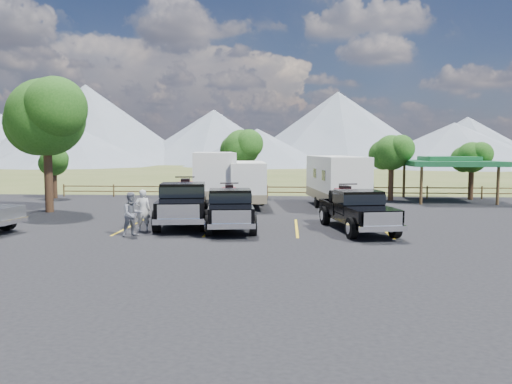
# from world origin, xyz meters

# --- Properties ---
(ground) EXTENTS (320.00, 320.00, 0.00)m
(ground) POSITION_xyz_m (0.00, 0.00, 0.00)
(ground) COLOR #475624
(ground) RESTS_ON ground
(asphalt_lot) EXTENTS (44.00, 34.00, 0.04)m
(asphalt_lot) POSITION_xyz_m (0.00, 3.00, 0.02)
(asphalt_lot) COLOR black
(asphalt_lot) RESTS_ON ground
(stall_lines) EXTENTS (12.12, 5.50, 0.01)m
(stall_lines) POSITION_xyz_m (0.00, 4.00, 0.04)
(stall_lines) COLOR gold
(stall_lines) RESTS_ON asphalt_lot
(tree_big_nw) EXTENTS (5.54, 5.18, 7.84)m
(tree_big_nw) POSITION_xyz_m (-12.55, 9.03, 5.60)
(tree_big_nw) COLOR black
(tree_big_nw) RESTS_ON ground
(tree_ne_a) EXTENTS (3.11, 2.92, 4.76)m
(tree_ne_a) POSITION_xyz_m (8.97, 17.01, 3.48)
(tree_ne_a) COLOR black
(tree_ne_a) RESTS_ON ground
(tree_ne_b) EXTENTS (2.77, 2.59, 4.27)m
(tree_ne_b) POSITION_xyz_m (14.98, 18.01, 3.13)
(tree_ne_b) COLOR black
(tree_ne_b) RESTS_ON ground
(tree_north) EXTENTS (3.46, 3.24, 5.25)m
(tree_north) POSITION_xyz_m (-2.03, 19.02, 3.83)
(tree_north) COLOR black
(tree_north) RESTS_ON ground
(tree_nw_small) EXTENTS (2.59, 2.43, 3.85)m
(tree_nw_small) POSITION_xyz_m (-16.02, 17.01, 2.78)
(tree_nw_small) COLOR black
(tree_nw_small) RESTS_ON ground
(rail_fence) EXTENTS (36.12, 0.12, 1.00)m
(rail_fence) POSITION_xyz_m (2.00, 18.50, 0.61)
(rail_fence) COLOR brown
(rail_fence) RESTS_ON ground
(pavilion) EXTENTS (6.20, 6.20, 3.22)m
(pavilion) POSITION_xyz_m (13.00, 17.00, 2.79)
(pavilion) COLOR brown
(pavilion) RESTS_ON ground
(mountain_range) EXTENTS (209.00, 71.00, 20.00)m
(mountain_range) POSITION_xyz_m (-7.63, 105.98, 7.87)
(mountain_range) COLOR slate
(mountain_range) RESTS_ON ground
(rig_left) EXTENTS (3.21, 7.15, 2.31)m
(rig_left) POSITION_xyz_m (-3.58, 4.80, 1.15)
(rig_left) COLOR black
(rig_left) RESTS_ON asphalt_lot
(rig_center) EXTENTS (2.84, 6.42, 2.07)m
(rig_center) POSITION_xyz_m (-1.14, 3.75, 1.04)
(rig_center) COLOR black
(rig_center) RESTS_ON asphalt_lot
(rig_right) EXTENTS (3.21, 6.48, 2.07)m
(rig_right) POSITION_xyz_m (4.72, 3.48, 1.04)
(rig_right) COLOR black
(rig_right) RESTS_ON asphalt_lot
(trailer_left) EXTENTS (3.85, 10.12, 3.50)m
(trailer_left) POSITION_xyz_m (-3.35, 13.56, 1.87)
(trailer_left) COLOR white
(trailer_left) RESTS_ON asphalt_lot
(trailer_center) EXTENTS (2.83, 8.32, 2.87)m
(trailer_center) POSITION_xyz_m (-1.05, 12.86, 1.54)
(trailer_center) COLOR white
(trailer_center) RESTS_ON asphalt_lot
(trailer_right) EXTENTS (3.49, 9.44, 3.26)m
(trailer_right) POSITION_xyz_m (4.60, 12.04, 1.75)
(trailer_right) COLOR white
(trailer_right) RESTS_ON asphalt_lot
(person_a) EXTENTS (0.77, 0.59, 1.90)m
(person_a) POSITION_xyz_m (-5.01, 2.70, 0.99)
(person_a) COLOR silver
(person_a) RESTS_ON asphalt_lot
(person_b) EXTENTS (1.16, 1.14, 1.89)m
(person_b) POSITION_xyz_m (-5.07, 1.32, 0.98)
(person_b) COLOR slate
(person_b) RESTS_ON asphalt_lot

